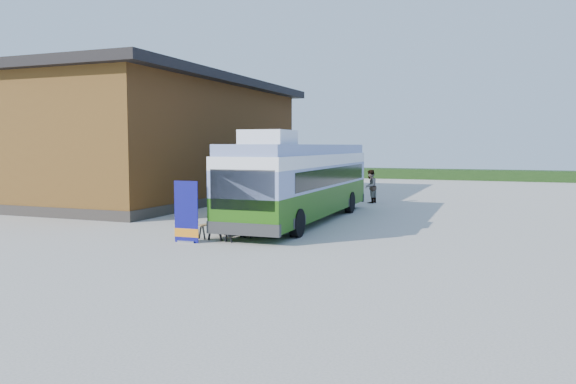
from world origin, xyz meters
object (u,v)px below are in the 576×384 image
at_px(banner, 186,217).
at_px(picnic_table, 225,221).
at_px(bus, 302,179).
at_px(slurry_tanker, 308,180).
at_px(person_a, 346,191).
at_px(person_b, 370,186).

relative_size(banner, picnic_table, 1.23).
distance_m(bus, slurry_tanker, 9.65).
xyz_separation_m(bus, person_a, (0.27, 6.37, -1.01)).
relative_size(banner, slurry_tanker, 0.37).
bearing_deg(bus, slurry_tanker, 106.59).
height_order(picnic_table, slurry_tanker, slurry_tanker).
distance_m(picnic_table, person_a, 11.88).
relative_size(banner, person_b, 1.10).
height_order(picnic_table, person_b, person_b).
height_order(picnic_table, person_a, person_a).
height_order(bus, banner, bus).
distance_m(person_a, person_b, 2.74).
bearing_deg(slurry_tanker, banner, -100.38).
distance_m(bus, picnic_table, 5.67).
bearing_deg(picnic_table, bus, 91.11).
bearing_deg(banner, person_a, 79.48).
bearing_deg(banner, picnic_table, 54.40).
bearing_deg(slurry_tanker, person_a, -55.32).
height_order(bus, slurry_tanker, bus).
bearing_deg(bus, person_b, 82.46).
bearing_deg(person_a, banner, -129.81).
relative_size(person_a, person_b, 0.90).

